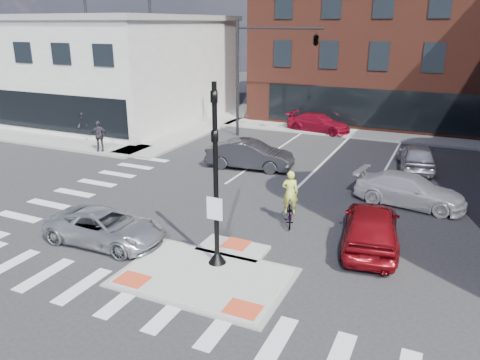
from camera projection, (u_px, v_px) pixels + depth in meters
The scene contains 18 objects.
ground at pixel (212, 271), 15.37m from camera, with size 120.00×120.00×0.00m, color #28282B.
refuge_island at pixel (208, 273), 15.13m from camera, with size 5.40×4.65×0.13m.
sidewalk_nw at pixel (111, 130), 35.15m from camera, with size 23.50×20.50×0.15m.
sidewalk_n at pixel (396, 137), 33.07m from camera, with size 26.00×3.00×0.15m, color gray.
building_nw at pixel (94, 66), 39.94m from camera, with size 20.40×16.40×14.40m.
building_n at pixel (421, 22), 39.20m from camera, with size 24.40×18.40×15.50m.
building_far_left at pixel (374, 45), 60.08m from camera, with size 10.00×12.00×10.00m, color slate.
signal_pole at pixel (216, 200), 14.95m from camera, with size 0.60×0.60×5.98m.
mast_arm_signal at pixel (293, 48), 30.25m from camera, with size 6.10×2.24×8.00m.
silver_suv at pixel (106, 227), 17.14m from camera, with size 2.08×4.52×1.26m, color #B4B7BC.
red_sedan at pixel (371, 226), 16.76m from camera, with size 1.93×4.81×1.64m, color maroon.
white_pickup at pixel (410, 190), 20.72m from camera, with size 1.95×4.78×1.39m, color white.
bg_car_dark at pixel (250, 155), 25.95m from camera, with size 1.67×4.78×1.57m, color #29292E.
bg_car_silver at pixel (417, 156), 25.74m from camera, with size 1.78×4.42×1.50m, color #B8B9C0.
bg_car_red at pixel (319, 123), 34.63m from camera, with size 1.92×4.72×1.37m, color maroon.
cyclist at pixel (290, 206), 18.75m from camera, with size 1.20×1.89×2.24m.
pedestrian_a at pixel (84, 126), 31.81m from camera, with size 0.91×0.71×1.88m, color black.
pedestrian_b at pixel (99, 136), 28.87m from camera, with size 1.11×0.46×1.90m, color #2F2A33.
Camera 1 is at (6.56, -11.96, 7.75)m, focal length 35.00 mm.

